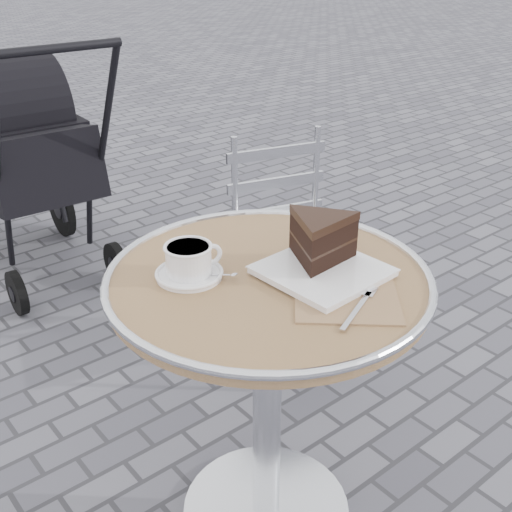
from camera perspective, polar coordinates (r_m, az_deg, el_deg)
cafe_table at (r=1.48m, az=1.05°, el=-7.32°), size 0.72×0.72×0.74m
cappuccino_set at (r=1.38m, az=-5.92°, el=-0.61°), size 0.15×0.15×0.07m
cake_plate_set at (r=1.40m, az=5.82°, el=0.88°), size 0.32×0.40×0.13m
bistro_chair at (r=2.21m, az=2.52°, el=2.90°), size 0.45×0.45×0.81m
baby_stroller at (r=3.00m, az=-19.96°, el=7.55°), size 0.53×1.05×1.07m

